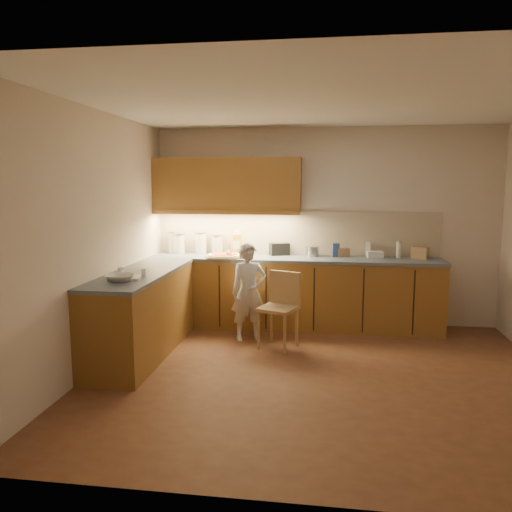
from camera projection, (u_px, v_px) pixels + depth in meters
name	position (u px, v px, depth m)	size (l,w,h in m)	color
room	(323.00, 204.00, 4.63)	(4.54, 4.50, 2.62)	brown
l_counter	(247.00, 298.00, 6.16)	(3.77, 2.62, 0.92)	olive
backsplash	(295.00, 233.00, 6.69)	(3.75, 0.02, 0.58)	#BEAE93
upper_cabinets	(227.00, 185.00, 6.57)	(1.95, 0.36, 0.73)	olive
pizza_on_board	(225.00, 256.00, 6.45)	(0.49, 0.49, 0.20)	tan
child	(249.00, 292.00, 5.96)	(0.43, 0.28, 1.17)	silver
wooden_chair	(281.00, 303.00, 5.74)	(0.50, 0.50, 0.86)	tan
mixing_bowl	(120.00, 278.00, 4.87)	(0.27, 0.27, 0.07)	white
canister_a	(174.00, 242.00, 6.84)	(0.15, 0.15, 0.30)	beige
canister_b	(179.00, 243.00, 6.78)	(0.16, 0.16, 0.28)	white
canister_c	(201.00, 243.00, 6.79)	(0.16, 0.16, 0.30)	white
canister_d	(217.00, 244.00, 6.78)	(0.16, 0.16, 0.26)	silver
oil_jug	(237.00, 244.00, 6.68)	(0.13, 0.11, 0.32)	gold
toaster	(279.00, 249.00, 6.65)	(0.29, 0.23, 0.17)	black
steel_pot	(313.00, 251.00, 6.54)	(0.17, 0.17, 0.13)	#ADADB2
blue_box	(336.00, 250.00, 6.49)	(0.09, 0.06, 0.18)	#304A90
card_box_a	(343.00, 252.00, 6.52)	(0.15, 0.11, 0.11)	#A17C57
white_bottle	(368.00, 249.00, 6.53)	(0.06, 0.06, 0.19)	silver
flat_pack	(375.00, 255.00, 6.43)	(0.20, 0.14, 0.08)	white
tall_jar	(399.00, 249.00, 6.38)	(0.07, 0.07, 0.22)	silver
card_box_b	(420.00, 253.00, 6.32)	(0.19, 0.15, 0.15)	tan
dough_cloth	(125.00, 278.00, 5.00)	(0.31, 0.24, 0.02)	white
spice_jar_a	(121.00, 271.00, 5.19)	(0.06, 0.06, 0.08)	silver
spice_jar_b	(143.00, 272.00, 5.15)	(0.05, 0.05, 0.07)	white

